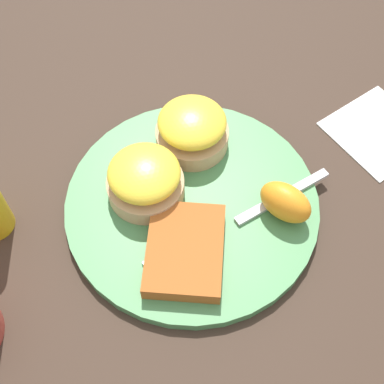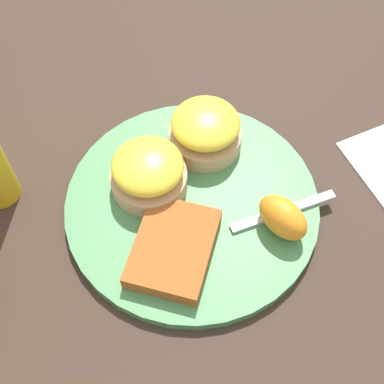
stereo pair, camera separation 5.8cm
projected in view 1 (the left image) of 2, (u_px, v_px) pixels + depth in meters
ground_plane at (192, 208)px, 0.61m from camera, size 1.10×1.10×0.00m
plate at (192, 205)px, 0.61m from camera, size 0.29×0.29×0.01m
sandwich_benedict_left at (192, 129)px, 0.62m from camera, size 0.09×0.09×0.05m
sandwich_benedict_right at (145, 179)px, 0.58m from camera, size 0.09×0.09×0.05m
hashbrown_patty at (185, 250)px, 0.56m from camera, size 0.12×0.11×0.02m
orange_wedge at (285, 202)px, 0.57m from camera, size 0.07×0.07×0.04m
fork at (229, 226)px, 0.58m from camera, size 0.09×0.23×0.00m
napkin at (379, 131)px, 0.67m from camera, size 0.14×0.14×0.00m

